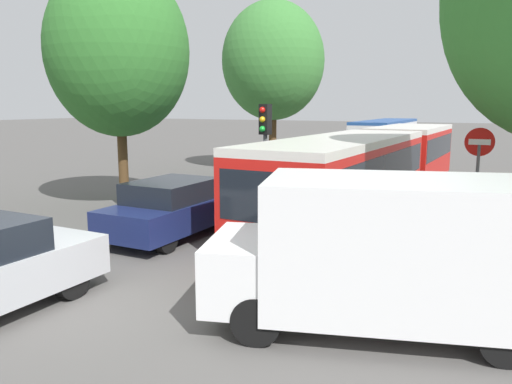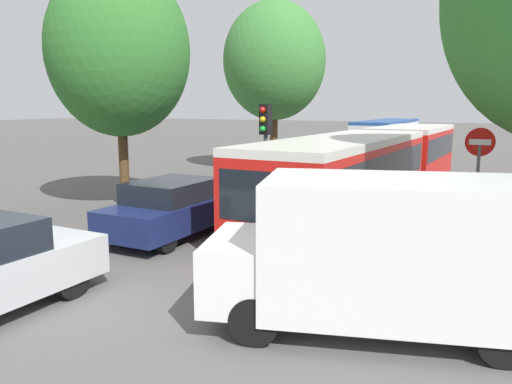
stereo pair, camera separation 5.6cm
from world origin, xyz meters
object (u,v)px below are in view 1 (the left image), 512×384
(white_van, at_px, (390,250))
(tree_left_mid, at_px, (118,56))
(queued_car_navy, at_px, (174,208))
(tree_left_far, at_px, (273,61))
(no_entry_sign, at_px, (478,166))
(traffic_light, at_px, (265,135))
(queued_car_blue, at_px, (255,182))
(queued_car_white, at_px, (317,166))
(city_bus_rear, at_px, (386,135))
(articulated_bus, at_px, (377,162))

(white_van, height_order, tree_left_mid, tree_left_mid)
(queued_car_navy, relative_size, tree_left_far, 0.50)
(no_entry_sign, bearing_deg, traffic_light, -90.00)
(queued_car_blue, xyz_separation_m, queued_car_white, (0.22, 5.64, -0.02))
(queued_car_white, xyz_separation_m, tree_left_far, (-3.49, 2.82, 4.85))
(queued_car_navy, height_order, tree_left_mid, tree_left_mid)
(city_bus_rear, xyz_separation_m, tree_left_far, (-3.34, -11.47, 4.21))
(articulated_bus, xyz_separation_m, tree_left_far, (-6.97, 6.46, 4.15))
(queued_car_blue, bearing_deg, city_bus_rear, 0.42)
(articulated_bus, distance_m, white_van, 10.23)
(articulated_bus, relative_size, no_entry_sign, 5.94)
(articulated_bus, xyz_separation_m, tree_left_mid, (-7.50, -4.35, 3.52))
(queued_car_blue, relative_size, white_van, 0.79)
(articulated_bus, bearing_deg, queued_car_navy, -25.72)
(tree_left_mid, bearing_deg, queued_car_blue, 31.67)
(articulated_bus, height_order, city_bus_rear, articulated_bus)
(traffic_light, bearing_deg, city_bus_rear, -166.22)
(traffic_light, xyz_separation_m, tree_left_far, (-4.44, 10.14, 3.08))
(tree_left_far, bearing_deg, white_van, -59.87)
(white_van, bearing_deg, queued_car_blue, -68.26)
(city_bus_rear, relative_size, tree_left_far, 1.28)
(white_van, bearing_deg, queued_car_white, -82.57)
(queued_car_blue, bearing_deg, white_van, -141.14)
(white_van, relative_size, traffic_light, 1.57)
(queued_car_navy, bearing_deg, tree_left_far, 14.78)
(articulated_bus, xyz_separation_m, queued_car_white, (-3.48, 3.63, -0.71))
(traffic_light, height_order, tree_left_mid, tree_left_mid)
(articulated_bus, height_order, queued_car_navy, articulated_bus)
(queued_car_blue, height_order, tree_left_mid, tree_left_mid)
(queued_car_navy, bearing_deg, no_entry_sign, -64.95)
(white_van, height_order, traffic_light, traffic_light)
(queued_car_navy, height_order, traffic_light, traffic_light)
(articulated_bus, distance_m, city_bus_rear, 18.30)
(queued_car_navy, height_order, white_van, white_van)
(queued_car_white, xyz_separation_m, no_entry_sign, (6.83, -7.32, 1.15))
(city_bus_rear, bearing_deg, white_van, -167.87)
(traffic_light, relative_size, tree_left_mid, 0.43)
(queued_car_navy, xyz_separation_m, tree_left_far, (-3.36, 13.31, 4.83))
(city_bus_rear, bearing_deg, tree_left_mid, 169.80)
(traffic_light, relative_size, no_entry_sign, 1.21)
(articulated_bus, relative_size, tree_left_mid, 2.14)
(traffic_light, bearing_deg, tree_left_mid, -71.54)
(queued_car_blue, distance_m, traffic_light, 2.70)
(traffic_light, bearing_deg, queued_car_blue, -134.25)
(city_bus_rear, bearing_deg, no_entry_sign, -162.44)
(tree_left_mid, height_order, tree_left_far, tree_left_far)
(queued_car_navy, bearing_deg, tree_left_mid, 57.85)
(queued_car_white, xyz_separation_m, white_van, (6.01, -13.55, 0.52))
(articulated_bus, height_order, tree_left_far, tree_left_far)
(articulated_bus, distance_m, no_entry_sign, 5.00)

